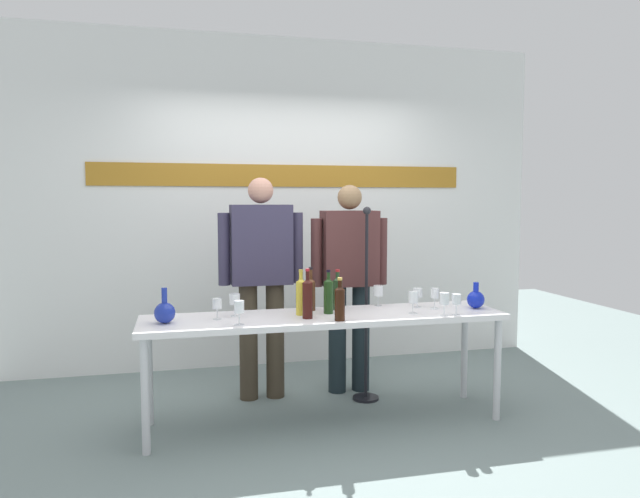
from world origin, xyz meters
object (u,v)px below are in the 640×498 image
object	(u,v)px
wine_bottle_0	(340,302)
wine_bottle_3	(311,293)
wine_bottle_1	(301,295)
decanter_blue_left	(165,312)
wine_glass_right_1	(435,294)
wine_glass_left_0	(217,304)
wine_glass_right_0	(413,298)
presenter_right	(349,274)
microphone_stand	(366,336)
wine_glass_right_5	(418,293)
wine_bottle_2	(307,297)
wine_glass_right_2	(378,291)
decanter_blue_right	(476,299)
wine_glass_right_4	(456,300)
wine_glass_left_2	(239,308)
display_table	(325,324)
presenter_left	(261,272)
wine_bottle_5	(337,292)
wine_glass_right_3	(444,299)
wine_bottle_4	(328,295)
wine_glass_left_1	(235,300)

from	to	relation	value
wine_bottle_0	wine_bottle_3	xyz separation A→B (m)	(-0.10, 0.39, 0.00)
wine_bottle_3	wine_bottle_1	bearing A→B (deg)	-125.11
decanter_blue_left	wine_glass_right_1	distance (m)	1.87
wine_glass_left_0	wine_glass_right_0	bearing A→B (deg)	-5.19
presenter_right	microphone_stand	size ratio (longest dim) A/B	1.11
wine_glass_right_5	presenter_right	bearing A→B (deg)	126.49
wine_bottle_2	microphone_stand	size ratio (longest dim) A/B	0.22
wine_bottle_2	wine_glass_right_2	size ratio (longest dim) A/B	2.16
wine_bottle_1	wine_bottle_3	distance (m)	0.17
decanter_blue_right	wine_glass_right_4	xyz separation A→B (m)	(-0.25, -0.19, 0.04)
wine_bottle_1	wine_bottle_2	xyz separation A→B (m)	(0.02, -0.12, 0.01)
wine_glass_left_0	wine_glass_right_2	xyz separation A→B (m)	(1.18, 0.21, 0.01)
wine_bottle_2	wine_glass_left_2	xyz separation A→B (m)	(-0.46, -0.10, -0.03)
display_table	wine_glass_right_0	distance (m)	0.63
wine_glass_right_0	wine_glass_right_1	distance (m)	0.26
display_table	wine_bottle_0	size ratio (longest dim) A/B	8.82
wine_bottle_2	microphone_stand	world-z (taller)	microphone_stand
presenter_left	wine_bottle_5	xyz separation A→B (m)	(0.48, -0.45, -0.10)
wine_bottle_1	presenter_right	bearing A→B (deg)	48.16
decanter_blue_right	wine_glass_right_1	xyz separation A→B (m)	(-0.29, 0.06, 0.04)
wine_bottle_2	wine_glass_left_0	xyz separation A→B (m)	(-0.58, 0.11, -0.04)
wine_glass_right_1	wine_glass_right_3	world-z (taller)	wine_glass_right_3
presenter_right	wine_glass_right_2	world-z (taller)	presenter_right
wine_bottle_4	wine_bottle_5	world-z (taller)	wine_bottle_4
wine_glass_left_2	wine_glass_right_3	world-z (taller)	wine_glass_right_3
wine_glass_left_0	wine_glass_left_2	distance (m)	0.24
decanter_blue_left	wine_glass_right_3	size ratio (longest dim) A/B	1.45
display_table	presenter_right	size ratio (longest dim) A/B	1.50
decanter_blue_left	presenter_right	world-z (taller)	presenter_right
display_table	decanter_blue_left	bearing A→B (deg)	-178.41
display_table	wine_bottle_1	distance (m)	0.26
wine_bottle_3	wine_glass_left_1	bearing A→B (deg)	-171.60
decanter_blue_left	wine_glass_right_2	size ratio (longest dim) A/B	1.49
decanter_blue_right	microphone_stand	bearing A→B (deg)	149.70
wine_glass_right_1	wine_glass_right_2	distance (m)	0.41
wine_glass_right_1	wine_glass_left_2	bearing A→B (deg)	-171.01
wine_bottle_4	wine_glass_left_0	distance (m)	0.76
display_table	wine_glass_right_5	xyz separation A→B (m)	(0.72, 0.11, 0.17)
display_table	microphone_stand	distance (m)	0.59
wine_bottle_1	wine_glass_left_1	bearing A→B (deg)	171.84
wine_bottle_5	wine_glass_right_5	distance (m)	0.59
wine_glass_right_2	decanter_blue_left	bearing A→B (deg)	-170.45
presenter_left	presenter_right	distance (m)	0.70
wine_bottle_1	wine_bottle_2	world-z (taller)	wine_bottle_2
wine_glass_left_0	wine_glass_right_1	world-z (taller)	wine_glass_right_1
presenter_left	wine_glass_right_1	xyz separation A→B (m)	(1.17, -0.57, -0.13)
wine_bottle_3	microphone_stand	size ratio (longest dim) A/B	0.21
wine_glass_left_2	wine_bottle_4	bearing A→B (deg)	20.20
wine_glass_right_2	wine_glass_right_0	bearing A→B (deg)	-67.70
decanter_blue_left	wine_bottle_2	distance (m)	0.91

